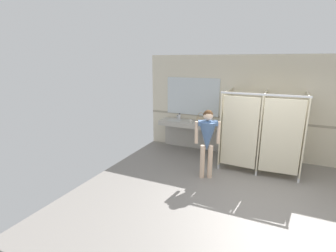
{
  "coord_description": "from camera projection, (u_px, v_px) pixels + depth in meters",
  "views": [
    {
      "loc": [
        0.12,
        -4.61,
        2.67
      ],
      "look_at": [
        -2.16,
        0.35,
        1.23
      ],
      "focal_mm": 26.73,
      "sensor_mm": 36.0,
      "label": 1
    }
  ],
  "objects": [
    {
      "name": "mirror_panel",
      "position": [
        192.0,
        97.0,
        7.56
      ],
      "size": [
        1.65,
        0.02,
        1.12
      ],
      "primitive_type": "cube",
      "color": "silver",
      "rests_on": "wall_back"
    },
    {
      "name": "bathroom_stalls",
      "position": [
        261.0,
        130.0,
        6.11
      ],
      "size": [
        1.88,
        1.34,
        1.96
      ],
      "color": "beige",
      "rests_on": "ground_plane"
    },
    {
      "name": "handbag",
      "position": [
        201.0,
        120.0,
        7.15
      ],
      "size": [
        0.24,
        0.11,
        0.34
      ],
      "color": "tan",
      "rests_on": "vanity_counter"
    },
    {
      "name": "person_standing",
      "position": [
        207.0,
        136.0,
        5.63
      ],
      "size": [
        0.53,
        0.52,
        1.61
      ],
      "color": "beige",
      "rests_on": "ground_plane"
    },
    {
      "name": "wall_back",
      "position": [
        276.0,
        109.0,
        6.72
      ],
      "size": [
        7.46,
        0.12,
        2.82
      ],
      "primitive_type": "cube",
      "color": "beige",
      "rests_on": "ground_plane"
    },
    {
      "name": "soap_dispenser",
      "position": [
        180.0,
        117.0,
        7.76
      ],
      "size": [
        0.07,
        0.07,
        0.19
      ],
      "color": "white",
      "rests_on": "vanity_counter"
    },
    {
      "name": "vanity_counter",
      "position": [
        189.0,
        128.0,
        7.62
      ],
      "size": [
        1.75,
        0.59,
        1.01
      ],
      "color": "#B2ADA3",
      "rests_on": "ground_plane"
    },
    {
      "name": "wall_back_tile_band",
      "position": [
        275.0,
        122.0,
        6.76
      ],
      "size": [
        7.46,
        0.01,
        0.06
      ],
      "primitive_type": "cube",
      "color": "#9E937F",
      "rests_on": "wall_back"
    },
    {
      "name": "ground_plane",
      "position": [
        263.0,
        207.0,
        4.79
      ],
      "size": [
        7.46,
        5.73,
        0.1
      ],
      "primitive_type": "cube",
      "color": "gray"
    },
    {
      "name": "paper_cup",
      "position": [
        191.0,
        121.0,
        7.33
      ],
      "size": [
        0.07,
        0.07,
        0.09
      ],
      "primitive_type": "cylinder",
      "color": "white",
      "rests_on": "vanity_counter"
    }
  ]
}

